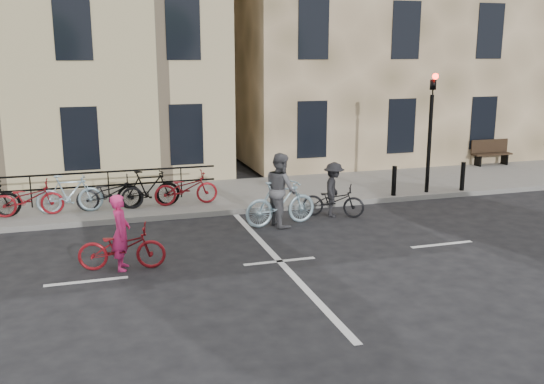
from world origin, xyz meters
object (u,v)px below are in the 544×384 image
object	(u,v)px
cyclist_grey	(281,196)
cyclist_dark	(333,195)
traffic_light	(431,118)
bench	(491,151)
cyclist_pink	(122,244)

from	to	relation	value
cyclist_grey	cyclist_dark	distance (m)	1.70
traffic_light	cyclist_grey	world-z (taller)	traffic_light
traffic_light	cyclist_grey	xyz separation A→B (m)	(-5.32, -1.67, -1.68)
traffic_light	bench	bearing A→B (deg)	35.25
bench	cyclist_grey	bearing A→B (deg)	-153.42
traffic_light	cyclist_grey	size ratio (longest dim) A/B	1.92
cyclist_grey	bench	bearing A→B (deg)	-71.34
cyclist_pink	bench	bearing A→B (deg)	-53.36
cyclist_dark	traffic_light	bearing A→B (deg)	-42.72
traffic_light	bench	xyz separation A→B (m)	(4.80, 3.39, -1.78)
bench	cyclist_dark	distance (m)	9.67
traffic_light	cyclist_dark	xyz separation A→B (m)	(-3.67, -1.27, -1.86)
traffic_light	cyclist_pink	bearing A→B (deg)	-158.07
traffic_light	cyclist_pink	xyz separation A→B (m)	(-9.46, -3.81, -1.90)
traffic_light	cyclist_grey	bearing A→B (deg)	-162.57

